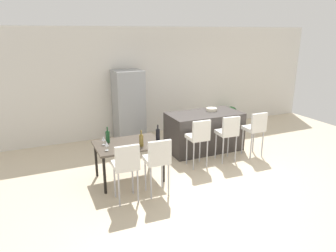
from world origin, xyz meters
TOP-DOWN VIEW (x-y plane):
  - ground_plane at (0.00, 0.00)m, footprint 10.00×10.00m
  - back_wall at (0.00, 2.76)m, footprint 10.00×0.12m
  - kitchen_island at (0.32, 0.89)m, footprint 1.75×0.90m
  - bar_chair_left at (-0.30, 0.05)m, footprint 0.41×0.41m
  - bar_chair_middle at (0.42, 0.05)m, footprint 0.42×0.42m
  - bar_chair_right at (1.17, 0.05)m, footprint 0.40×0.40m
  - dining_table at (-1.80, 0.10)m, footprint 1.25×0.87m
  - dining_chair_near at (-2.09, -0.70)m, footprint 0.41×0.41m
  - dining_chair_far at (-1.53, -0.70)m, footprint 0.42×0.42m
  - wine_bottle_end at (-1.62, -0.14)m, footprint 0.08×0.08m
  - wine_bottle_inner at (-2.15, 0.31)m, footprint 0.08×0.08m
  - wine_bottle_corner at (-1.25, -0.03)m, footprint 0.08×0.08m
  - wine_glass_left at (-2.26, -0.09)m, footprint 0.07×0.07m
  - wine_glass_middle at (-2.25, 0.22)m, footprint 0.07×0.07m
  - refrigerator at (-1.12, 2.32)m, footprint 0.72×0.68m
  - fruit_bowl at (0.58, 1.01)m, footprint 0.26×0.26m
  - potted_plant at (2.10, 2.31)m, footprint 0.39×0.39m

SIDE VIEW (x-z plane):
  - ground_plane at x=0.00m, z-range 0.00..0.00m
  - potted_plant at x=2.10m, z-range 0.05..0.64m
  - kitchen_island at x=0.32m, z-range 0.00..0.92m
  - dining_table at x=-1.80m, z-range 0.30..1.04m
  - bar_chair_left at x=-0.30m, z-range 0.17..1.22m
  - bar_chair_middle at x=0.42m, z-range 0.17..1.22m
  - bar_chair_right at x=1.17m, z-range 0.17..1.22m
  - dining_chair_near at x=-2.09m, z-range 0.17..1.22m
  - dining_chair_far at x=-1.53m, z-range 0.17..1.22m
  - wine_bottle_end at x=-1.62m, z-range 0.70..1.01m
  - wine_bottle_inner at x=-2.15m, z-range 0.70..1.01m
  - wine_glass_left at x=-2.26m, z-range 0.78..0.95m
  - wine_glass_middle at x=-2.25m, z-range 0.78..0.95m
  - wine_bottle_corner at x=-1.25m, z-range 0.70..1.04m
  - refrigerator at x=-1.12m, z-range 0.00..1.84m
  - fruit_bowl at x=0.58m, z-range 0.92..0.99m
  - back_wall at x=0.00m, z-range 0.00..2.90m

